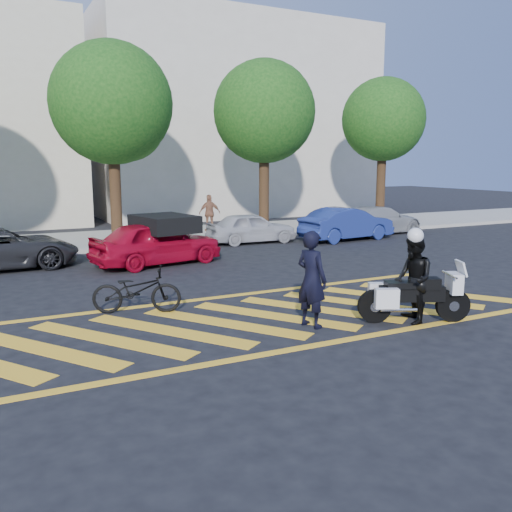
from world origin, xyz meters
name	(u,v)px	position (x,y,z in m)	size (l,w,h in m)	color
ground	(252,319)	(0.00, 0.00, 0.00)	(90.00, 90.00, 0.00)	black
sidewalk	(118,239)	(0.00, 12.00, 0.07)	(60.00, 5.00, 0.15)	#9E998E
crosswalk	(250,319)	(-0.04, 0.00, 0.00)	(12.33, 4.00, 0.01)	yellow
building_right	(232,121)	(9.00, 21.00, 5.50)	(16.00, 8.00, 11.00)	beige
tree_center	(115,108)	(0.13, 12.06, 5.10)	(4.60, 4.60, 7.56)	black
tree_right	(266,116)	(6.63, 12.06, 5.05)	(4.40, 4.40, 7.41)	black
tree_far_right	(384,123)	(13.13, 12.06, 4.94)	(4.00, 4.00, 7.10)	black
officer_bike	(312,279)	(0.80, -0.93, 0.92)	(0.67, 0.44, 1.83)	black
bicycle	(137,290)	(-1.91, 1.47, 0.47)	(0.63, 1.81, 0.95)	black
police_motorcycle	(413,296)	(2.70, -1.57, 0.52)	(2.05, 1.21, 0.97)	black
officer_moto	(413,279)	(2.68, -1.59, 0.85)	(0.83, 0.65, 1.71)	black
red_convertible	(157,243)	(-0.01, 6.47, 0.68)	(1.60, 3.97, 1.35)	#AD0721
parked_mid_right	(251,228)	(4.50, 9.20, 0.59)	(1.38, 3.44, 1.17)	#B3B2B7
parked_right	(347,224)	(8.23, 8.19, 0.65)	(1.38, 3.95, 1.30)	navy
parked_far_right	(380,220)	(10.70, 9.20, 0.60)	(1.67, 4.11, 1.19)	gray
pedestrian_right	(210,213)	(3.97, 12.14, 0.93)	(0.92, 0.38, 1.56)	#996245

